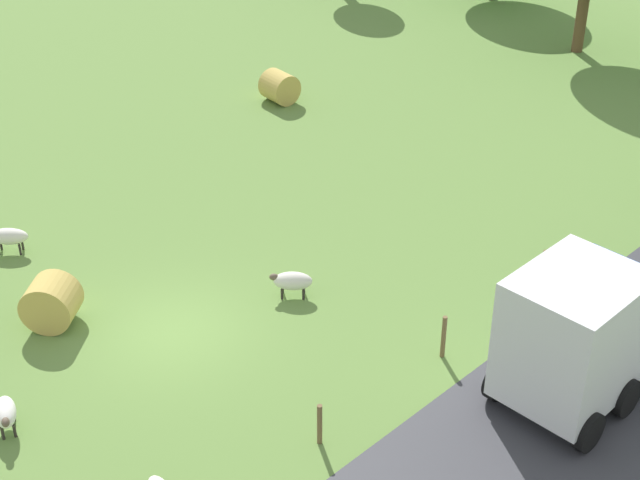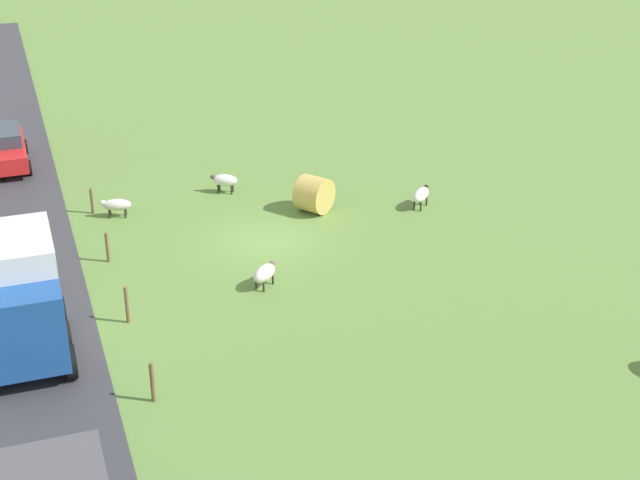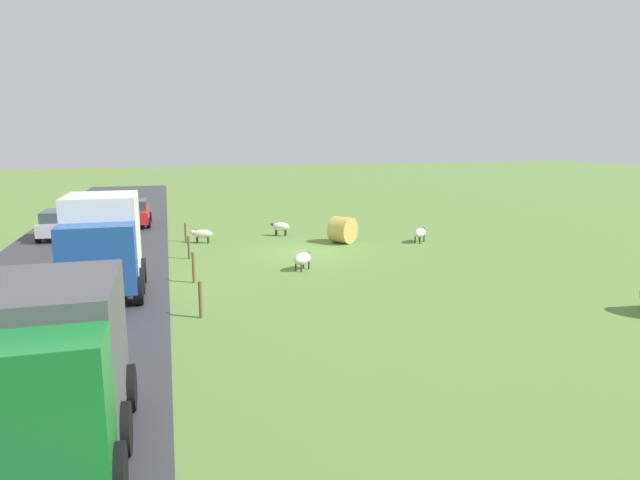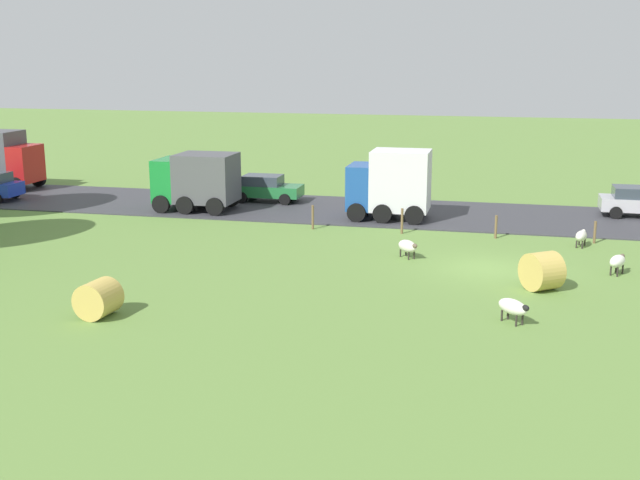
% 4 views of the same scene
% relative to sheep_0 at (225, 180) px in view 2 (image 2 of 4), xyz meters
% --- Properties ---
extents(ground_plane, '(160.00, 160.00, 0.00)m').
position_rel_sheep_0_xyz_m(ground_plane, '(-0.35, 4.96, -0.54)').
color(ground_plane, olive).
extents(sheep_0, '(1.14, 0.89, 0.78)m').
position_rel_sheep_0_xyz_m(sheep_0, '(0.00, 0.00, 0.00)').
color(sheep_0, white).
rests_on(sheep_0, ground_plane).
extents(sheep_1, '(1.14, 1.11, 0.77)m').
position_rel_sheep_0_xyz_m(sheep_1, '(0.73, 8.32, -0.03)').
color(sheep_1, silver).
rests_on(sheep_1, ground_plane).
extents(sheep_2, '(1.18, 1.18, 0.79)m').
position_rel_sheep_0_xyz_m(sheep_2, '(-6.88, 3.99, 0.00)').
color(sheep_2, silver).
rests_on(sheep_2, ground_plane).
extents(sheep_3, '(1.23, 0.72, 0.73)m').
position_rel_sheep_0_xyz_m(sheep_3, '(4.50, 1.01, -0.04)').
color(sheep_3, silver).
rests_on(sheep_3, ground_plane).
extents(hay_bale_0, '(1.78, 1.72, 1.41)m').
position_rel_sheep_0_xyz_m(hay_bale_0, '(-2.81, 2.97, 0.17)').
color(hay_bale_0, tan).
rests_on(hay_bale_0, ground_plane).
extents(fence_post_0, '(0.12, 0.12, 1.03)m').
position_rel_sheep_0_xyz_m(fence_post_0, '(5.34, 0.35, -0.02)').
color(fence_post_0, brown).
rests_on(fence_post_0, ground_plane).
extents(fence_post_1, '(0.12, 0.12, 1.10)m').
position_rel_sheep_0_xyz_m(fence_post_1, '(5.34, 4.76, 0.01)').
color(fence_post_1, brown).
rests_on(fence_post_1, ground_plane).
extents(fence_post_2, '(0.12, 0.12, 1.23)m').
position_rel_sheep_0_xyz_m(fence_post_2, '(5.34, 9.17, 0.08)').
color(fence_post_2, brown).
rests_on(fence_post_2, ground_plane).
extents(fence_post_3, '(0.12, 0.12, 1.19)m').
position_rel_sheep_0_xyz_m(fence_post_3, '(5.34, 13.57, 0.06)').
color(fence_post_3, brown).
rests_on(fence_post_3, ground_plane).
extents(truck_2, '(2.73, 4.13, 3.56)m').
position_rel_sheep_0_xyz_m(truck_2, '(8.50, 10.18, 1.37)').
color(truck_2, '#1E4C99').
rests_on(truck_2, road_strip).
extents(car_3, '(2.18, 4.34, 1.59)m').
position_rel_sheep_0_xyz_m(car_3, '(8.38, -5.97, 0.35)').
color(car_3, red).
rests_on(car_3, road_strip).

